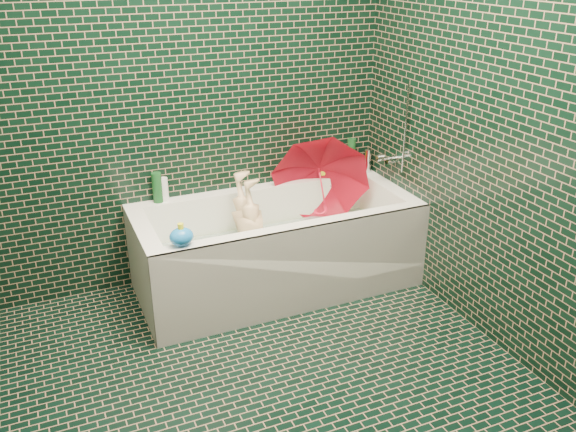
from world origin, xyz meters
name	(u,v)px	position (x,y,z in m)	size (l,w,h in m)	color
floor	(272,405)	(0.00, 0.00, 0.00)	(2.80, 2.80, 0.00)	black
wall_back	(179,83)	(0.00, 1.40, 1.25)	(2.80, 2.80, 0.00)	black
wall_front	(535,354)	(0.00, -1.40, 1.25)	(2.80, 2.80, 0.00)	black
wall_right	(527,117)	(1.30, 0.00, 1.25)	(2.80, 2.80, 0.00)	black
bathtub	(278,256)	(0.45, 1.01, 0.21)	(1.70, 0.75, 0.55)	white
bath_mat	(277,263)	(0.45, 1.02, 0.16)	(1.35, 0.47, 0.01)	#4BD129
water	(276,242)	(0.45, 1.02, 0.30)	(1.48, 0.53, 0.00)	silver
faucet	(395,153)	(1.26, 1.02, 0.77)	(0.18, 0.19, 0.55)	silver
child	(254,241)	(0.32, 1.07, 0.31)	(0.31, 0.21, 0.86)	#DBB689
umbrella	(322,189)	(0.80, 1.11, 0.57)	(0.61, 0.61, 0.54)	red
soap_bottle_a	(361,172)	(1.21, 1.33, 0.55)	(0.09, 0.09, 0.23)	white
soap_bottle_b	(355,172)	(1.18, 1.35, 0.55)	(0.08, 0.08, 0.18)	#4E1D70
soap_bottle_c	(364,172)	(1.23, 1.32, 0.55)	(0.14, 0.14, 0.18)	#14461D
bottle_right_tall	(351,155)	(1.15, 1.36, 0.67)	(0.06, 0.06, 0.24)	#14461D
bottle_right_pump	(368,161)	(1.25, 1.31, 0.63)	(0.05, 0.05, 0.16)	silver
bottle_left_tall	(157,188)	(-0.19, 1.36, 0.64)	(0.06, 0.06, 0.19)	#14461D
bottle_left_short	(164,189)	(-0.15, 1.36, 0.62)	(0.05, 0.05, 0.15)	white
rubber_duck	(324,170)	(0.94, 1.35, 0.59)	(0.12, 0.08, 0.10)	yellow
bath_toy	(181,236)	(-0.21, 0.71, 0.60)	(0.14, 0.12, 0.12)	blue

